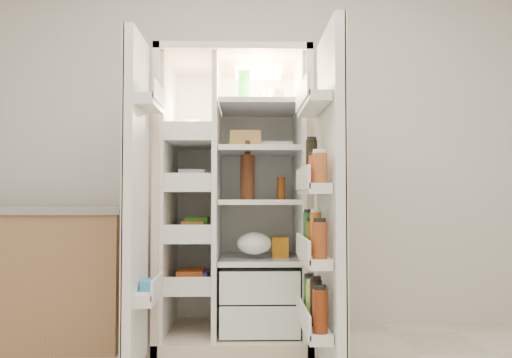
{
  "coord_description": "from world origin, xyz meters",
  "views": [
    {
      "loc": [
        -0.1,
        -1.49,
        0.91
      ],
      "look_at": [
        -0.04,
        1.25,
        1.01
      ],
      "focal_mm": 34.0,
      "sensor_mm": 36.0,
      "label": 1
    }
  ],
  "objects": [
    {
      "name": "wall_back",
      "position": [
        0.0,
        2.0,
        1.35
      ],
      "size": [
        4.0,
        0.02,
        2.7
      ],
      "primitive_type": "cube",
      "color": "silver",
      "rests_on": "floor"
    },
    {
      "name": "fridge_door",
      "position": [
        0.31,
        0.96,
        0.87
      ],
      "size": [
        0.17,
        0.58,
        1.72
      ],
      "color": "white",
      "rests_on": "floor"
    },
    {
      "name": "kitchen_counter",
      "position": [
        -1.4,
        1.6,
        0.42
      ],
      "size": [
        1.17,
        0.62,
        0.85
      ],
      "color": "#95694A",
      "rests_on": "floor"
    },
    {
      "name": "refrigerator",
      "position": [
        -0.15,
        1.65,
        0.74
      ],
      "size": [
        0.92,
        0.7,
        1.8
      ],
      "color": "beige",
      "rests_on": "floor"
    },
    {
      "name": "freezer_door",
      "position": [
        -0.67,
        1.05,
        0.89
      ],
      "size": [
        0.15,
        0.4,
        1.72
      ],
      "color": "white",
      "rests_on": "floor"
    }
  ]
}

